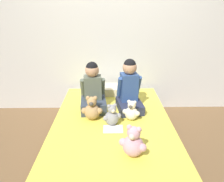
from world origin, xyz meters
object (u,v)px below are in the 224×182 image
bed (112,136)px  teddy_bear_at_foot_of_bed (133,143)px  teddy_bear_held_by_right_child (131,112)px  sign_card (113,129)px  child_on_right (129,89)px  teddy_bear_held_by_left_child (92,109)px  child_on_left (93,91)px  pillow_at_headboard (111,89)px  teddy_bear_between_children (112,116)px

bed → teddy_bear_at_foot_of_bed: teddy_bear_at_foot_of_bed is taller
teddy_bear_held_by_right_child → sign_card: bearing=-117.4°
bed → sign_card: 0.25m
child_on_right → teddy_bear_held_by_left_child: 0.53m
child_on_left → teddy_bear_held_by_right_child: 0.54m
teddy_bear_at_foot_of_bed → pillow_at_headboard: size_ratio=0.57×
sign_card → teddy_bear_at_foot_of_bed: bearing=-67.2°
teddy_bear_held_by_left_child → teddy_bear_at_foot_of_bed: (0.40, -0.61, 0.00)m
teddy_bear_held_by_left_child → sign_card: (0.24, -0.22, -0.12)m
pillow_at_headboard → bed: bearing=-90.0°
pillow_at_headboard → teddy_bear_held_by_left_child: bearing=-107.4°
child_on_right → sign_card: size_ratio=3.05×
teddy_bear_at_foot_of_bed → sign_card: 0.45m
teddy_bear_at_foot_of_bed → pillow_at_headboard: (-0.17, 1.35, -0.07)m
teddy_bear_at_foot_of_bed → teddy_bear_between_children: bearing=134.4°
bed → teddy_bear_between_children: (-0.00, -0.05, 0.31)m
child_on_right → pillow_at_headboard: 0.58m
teddy_bear_held_by_left_child → pillow_at_headboard: 0.78m
bed → child_on_right: size_ratio=3.08×
child_on_left → teddy_bear_held_by_left_child: size_ratio=2.10×
child_on_left → teddy_bear_at_foot_of_bed: bearing=-70.2°
bed → pillow_at_headboard: bearing=90.0°
teddy_bear_held_by_right_child → teddy_bear_between_children: 0.25m
teddy_bear_at_foot_of_bed → child_on_right: bearing=111.8°
teddy_bear_held_by_right_child → teddy_bear_between_children: teddy_bear_between_children is taller
teddy_bear_held_by_right_child → pillow_at_headboard: bearing=126.1°
teddy_bear_held_by_right_child → pillow_at_headboard: (-0.22, 0.76, -0.05)m
teddy_bear_held_by_right_child → child_on_left: bearing=170.1°
bed → child_on_right: child_on_right is taller
child_on_left → sign_card: 0.57m
child_on_left → teddy_bear_held_by_right_child: child_on_left is taller
teddy_bear_held_by_left_child → sign_card: teddy_bear_held_by_left_child is taller
child_on_right → teddy_bear_at_foot_of_bed: size_ratio=2.16×
bed → child_on_left: size_ratio=3.24×
teddy_bear_held_by_left_child → teddy_bear_held_by_right_child: bearing=-0.4°
teddy_bear_between_children → bed: bearing=64.8°
bed → teddy_bear_at_foot_of_bed: bearing=-72.2°
teddy_bear_held_by_right_child → sign_card: teddy_bear_held_by_right_child is taller
child_on_right → sign_card: 0.57m
pillow_at_headboard → child_on_left: bearing=-115.1°
bed → teddy_bear_between_children: 0.31m
child_on_right → pillow_at_headboard: bearing=104.6°
teddy_bear_between_children → teddy_bear_held_by_right_child: bearing=4.8°
child_on_left → sign_card: child_on_left is taller
teddy_bear_between_children → teddy_bear_held_by_left_child: bearing=133.0°
child_on_left → teddy_bear_held_by_left_child: (0.00, -0.24, -0.12)m
teddy_bear_held_by_left_child → teddy_bear_between_children: size_ratio=1.16×
teddy_bear_held_by_left_child → sign_card: size_ratio=1.38×
bed → pillow_at_headboard: 0.85m
teddy_bear_held_by_left_child → teddy_bear_between_children: (0.23, -0.12, -0.02)m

